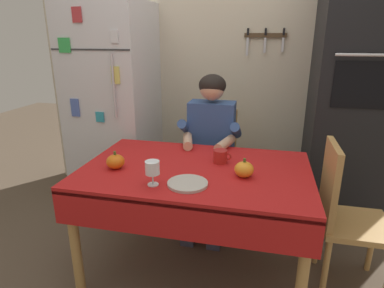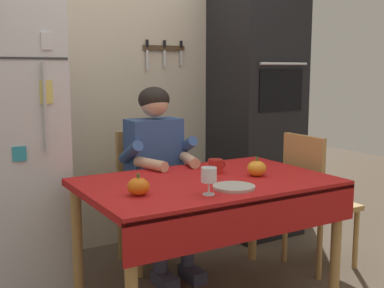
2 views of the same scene
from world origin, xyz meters
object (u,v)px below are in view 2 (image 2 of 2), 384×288
object	(u,v)px
wall_oven	(256,107)
chair_behind_person	(147,190)
seated_person	(159,163)
pumpkin_large	(257,168)
refrigerator	(1,145)
coffee_mug	(216,166)
pumpkin_medium	(138,186)
chair_right_side	(313,195)
dining_table	(209,195)
serving_tray	(234,187)
wine_glass	(209,176)

from	to	relation	value
wall_oven	chair_behind_person	xyz separation A→B (m)	(-1.06, -0.13, -0.54)
seated_person	pumpkin_large	distance (m)	0.73
refrigerator	coffee_mug	bearing A→B (deg)	-34.34
wall_oven	pumpkin_large	xyz separation A→B (m)	(-0.75, -0.97, -0.26)
seated_person	pumpkin_medium	bearing A→B (deg)	-123.58
pumpkin_medium	refrigerator	bearing A→B (deg)	115.71
pumpkin_large	pumpkin_medium	distance (m)	0.78
wall_oven	chair_right_side	distance (m)	1.00
dining_table	serving_tray	size ratio (longest dim) A/B	6.27
chair_behind_person	seated_person	size ratio (longest dim) A/B	0.75
wine_glass	pumpkin_large	world-z (taller)	wine_glass
wine_glass	pumpkin_large	xyz separation A→B (m)	(0.48, 0.22, -0.05)
seated_person	dining_table	bearing A→B (deg)	-88.97
dining_table	chair_right_side	bearing A→B (deg)	5.61
refrigerator	dining_table	xyz separation A→B (m)	(0.95, -0.88, -0.24)
wine_glass	pumpkin_medium	xyz separation A→B (m)	(-0.30, 0.17, -0.05)
coffee_mug	chair_right_side	bearing A→B (deg)	-3.83
seated_person	pumpkin_large	xyz separation A→B (m)	(0.31, -0.65, 0.05)
chair_right_side	dining_table	bearing A→B (deg)	-174.39
coffee_mug	pumpkin_medium	distance (m)	0.66
pumpkin_large	pumpkin_medium	xyz separation A→B (m)	(-0.78, -0.05, -0.00)
coffee_mug	refrigerator	bearing A→B (deg)	145.66
wall_oven	seated_person	size ratio (longest dim) A/B	1.69
wine_glass	pumpkin_medium	size ratio (longest dim) A/B	1.25
dining_table	pumpkin_large	size ratio (longest dim) A/B	12.34
pumpkin_medium	serving_tray	world-z (taller)	pumpkin_medium
dining_table	chair_right_side	distance (m)	0.92
wine_glass	pumpkin_medium	bearing A→B (deg)	150.29
dining_table	seated_person	world-z (taller)	seated_person
wine_glass	wall_oven	bearing A→B (deg)	44.31
wall_oven	wine_glass	xyz separation A→B (m)	(-1.22, -1.19, -0.21)
coffee_mug	pumpkin_large	xyz separation A→B (m)	(0.16, -0.19, 0.00)
refrigerator	chair_right_side	bearing A→B (deg)	-23.24
refrigerator	wall_oven	bearing A→B (deg)	1.14
wall_oven	serving_tray	bearing A→B (deg)	-132.08
chair_behind_person	serving_tray	world-z (taller)	chair_behind_person
dining_table	chair_behind_person	xyz separation A→B (m)	(-0.01, 0.79, -0.14)
seated_person	pumpkin_large	world-z (taller)	seated_person
refrigerator	pumpkin_large	size ratio (longest dim) A/B	15.87
pumpkin_large	pumpkin_medium	size ratio (longest dim) A/B	1.01
pumpkin_large	chair_right_side	bearing A→B (deg)	12.88
chair_behind_person	serving_tray	bearing A→B (deg)	-88.78
coffee_mug	seated_person	bearing A→B (deg)	107.81
pumpkin_large	serving_tray	bearing A→B (deg)	-148.32
refrigerator	wine_glass	size ratio (longest dim) A/B	12.91
chair_behind_person	seated_person	bearing A→B (deg)	-90.00
chair_right_side	serving_tray	size ratio (longest dim) A/B	4.16
pumpkin_large	pumpkin_medium	bearing A→B (deg)	-176.30
seated_person	coffee_mug	distance (m)	0.49
dining_table	chair_right_side	world-z (taller)	chair_right_side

